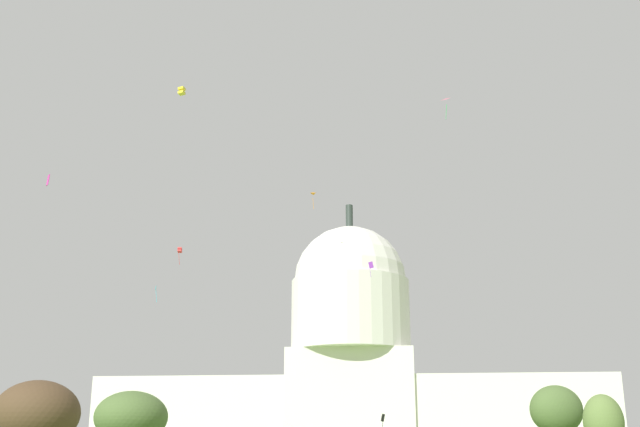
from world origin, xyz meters
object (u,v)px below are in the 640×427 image
Objects in this scene: kite_yellow_high at (182,91)px; kite_black_low at (383,419)px; tree_east_far at (604,422)px; kite_cyan_mid at (156,290)px; tree_west_mid at (37,414)px; capitol_building at (351,368)px; kite_magenta_mid at (48,180)px; kite_violet_high at (371,266)px; kite_red_high at (180,250)px; tree_west_near at (131,417)px; tree_east_near at (556,410)px; kite_orange_high at (313,198)px; kite_pink_high at (447,102)px.

kite_black_low is at bearing 157.75° from kite_yellow_high.
tree_east_far is at bearing 112.06° from kite_yellow_high.
tree_west_mid is at bearing -143.13° from kite_cyan_mid.
kite_magenta_mid is at bearing -106.55° from capitol_building.
kite_violet_high is at bearing 64.03° from tree_west_mid.
kite_cyan_mid is (-35.19, -44.62, 10.74)m from capitol_building.
kite_red_high reaches higher than kite_violet_high.
capitol_building is 32.82× the size of kite_black_low.
kite_cyan_mid is at bearing -146.92° from kite_yellow_high.
tree_west_near is (0.75, 29.87, 0.78)m from tree_west_mid.
tree_east_near is at bearing 125.64° from kite_yellow_high.
kite_violet_high is at bearing 143.29° from tree_east_near.
kite_pink_high is (26.01, -61.89, -6.19)m from kite_orange_high.
kite_magenta_mid is at bearing -88.20° from kite_red_high.
kite_cyan_mid is at bearing 102.77° from tree_west_near.
tree_east_far is 84.31m from kite_magenta_mid.
tree_east_far is 93.95m from kite_red_high.
kite_magenta_mid is at bearing -6.97° from kite_yellow_high.
capitol_building is 11.53× the size of tree_east_far.
tree_west_mid is at bearing 70.29° from kite_orange_high.
capitol_building is 91.43m from kite_pink_high.
kite_pink_high is (54.29, -39.74, 18.92)m from kite_cyan_mid.
kite_red_high is (-72.43, 25.33, 35.37)m from tree_east_near.
kite_red_high is at bearing 98.72° from tree_west_near.
kite_yellow_high is 0.85× the size of kite_magenta_mid.
kite_violet_high is at bearing 51.03° from tree_west_near.
tree_west_near is 52.77m from kite_black_low.
kite_yellow_high is 42.06m from kite_pink_high.
kite_red_high is at bearing -105.82° from kite_violet_high.
kite_cyan_mid is at bearing 33.87° from kite_orange_high.
kite_yellow_high is 0.37× the size of kite_violet_high.
kite_cyan_mid is 0.86× the size of kite_red_high.
kite_pink_high is at bearing -94.98° from kite_cyan_mid.
kite_pink_high is (-17.77, -30.69, 42.19)m from tree_east_near.
kite_red_high is at bearing 173.69° from kite_black_low.
tree_east_near is 84.49m from kite_red_high.
kite_cyan_mid is (-5.82, 58.85, 25.73)m from tree_west_mid.
kite_yellow_high is at bearing 70.71° from kite_orange_high.
kite_orange_high reaches higher than tree_east_near.
kite_orange_high is (28.28, 22.15, 25.11)m from kite_cyan_mid.
tree_west_mid is 3.65× the size of kite_violet_high.
kite_yellow_high is 0.38× the size of kite_pink_high.
tree_east_far is at bearing -75.69° from tree_east_near.
kite_pink_high is at bearing -77.24° from capitol_building.
capitol_building is 42.87m from kite_orange_high.
tree_east_far is (40.61, -68.34, -14.93)m from capitol_building.
kite_pink_high reaches higher than tree_east_near.
capitol_building reaches higher than kite_magenta_mid.
tree_west_mid is at bearing -115.69° from kite_black_low.
tree_east_far is (3.74, -14.67, -2.40)m from tree_east_near.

